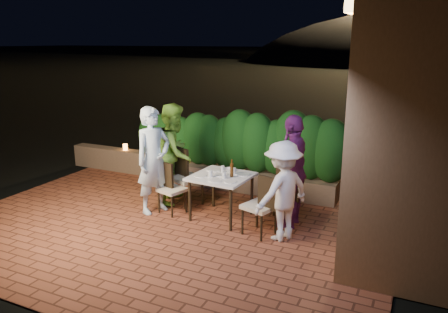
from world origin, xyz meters
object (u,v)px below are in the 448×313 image
Objects in this scene: bowl at (229,170)px; chair_right_back at (277,195)px; chair_left_front at (172,189)px; diner_blue at (154,160)px; diner_white at (282,191)px; beer_bottle at (232,168)px; chair_right_front at (259,205)px; dining_table at (221,197)px; diner_green at (175,153)px; diner_purple at (293,171)px; parapet_lamp at (125,147)px; chair_left_back at (187,177)px.

bowl is 0.95m from chair_right_back.
chair_right_back is (1.77, 0.38, 0.03)m from chair_left_front.
diner_blue is 2.35m from diner_white.
beer_bottle is 0.86m from chair_right_back.
bowl is 0.18× the size of chair_right_front.
chair_left_front is at bearing 10.48° from chair_right_front.
diner_white is at bearing 10.89° from chair_left_front.
dining_table is 5.31× the size of bowl.
beer_bottle is 0.16× the size of diner_green.
chair_right_back is 0.50m from diner_purple.
parapet_lamp is (-3.96, 1.87, 0.09)m from chair_right_front.
chair_right_back is at bearing -82.33° from chair_right_front.
diner_purple reaches higher than bowl.
diner_green reaches higher than parapet_lamp.
chair_right_front is at bearing -22.93° from dining_table.
chair_right_front is at bearing 97.54° from chair_right_back.
diner_green reaches higher than chair_right_back.
bowl is (-0.19, 0.29, -0.13)m from beer_bottle.
beer_bottle is 0.16× the size of diner_purple.
diner_purple reaches higher than diner_white.
dining_table is 0.50× the size of diner_blue.
beer_bottle is at bearing -80.94° from diner_white.
parapet_lamp is at bearing 158.54° from bowl.
diner_blue is 2.37m from diner_purple.
diner_purple is (2.02, 0.38, 0.47)m from chair_left_front.
beer_bottle is 0.82m from chair_right_front.
chair_left_back is at bearing 177.80° from bowl.
beer_bottle reaches higher than chair_right_front.
chair_right_front is at bearing -124.51° from diner_green.
chair_right_back is (0.71, 0.23, -0.42)m from beer_bottle.
diner_blue reaches higher than chair_left_front.
chair_left_front is at bearing -169.95° from dining_table.
diner_purple is at bearing 13.04° from beer_bottle.
bowl is 0.10× the size of diner_purple.
dining_table reaches higher than parapet_lamp.
diner_blue is (-1.37, -0.23, 0.03)m from beer_bottle.
beer_bottle is at bearing -24.53° from parapet_lamp.
diner_blue is 2.66m from parapet_lamp.
chair_right_back is at bearing 21.74° from chair_left_back.
chair_right_front is (0.81, -0.34, 0.11)m from dining_table.
diner_blue is (-0.31, -0.08, 0.49)m from chair_left_front.
chair_left_back is 0.68× the size of diner_white.
chair_right_front is (1.68, -0.19, 0.04)m from chair_left_front.
beer_bottle is 2.09× the size of parapet_lamp.
beer_bottle reaches higher than chair_left_back.
beer_bottle is (0.19, 0.00, 0.52)m from dining_table.
chair_left_back reaches higher than chair_right_back.
diner_blue reaches higher than parapet_lamp.
diner_green reaches higher than beer_bottle.
beer_bottle is 0.33× the size of chair_left_front.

